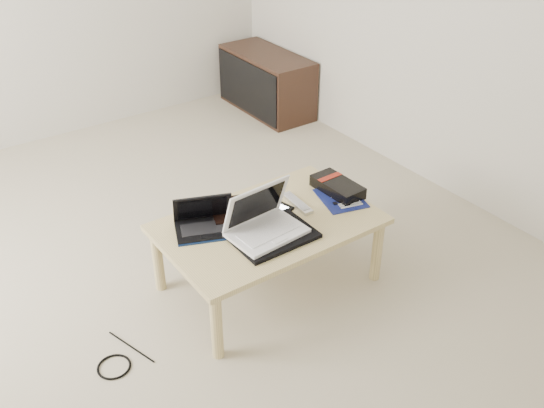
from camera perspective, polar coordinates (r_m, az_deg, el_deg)
ground at (r=3.52m, az=-10.89°, el=-5.64°), size 4.00×4.00×0.00m
coffee_table at (r=3.12m, az=-0.32°, el=-2.43°), size 1.10×0.70×0.40m
media_cabinet at (r=5.28m, az=-0.57°, el=11.38°), size 0.41×0.90×0.50m
book at (r=3.17m, az=-3.09°, el=-0.51°), size 0.36×0.33×0.03m
netbook at (r=3.04m, az=-6.42°, el=-1.72°), size 0.35×0.30×0.19m
tablet at (r=3.17m, az=-0.56°, el=-0.70°), size 0.28×0.24×0.01m
remote at (r=3.23m, az=2.38°, el=0.09°), size 0.07×0.24×0.02m
neoprene_sleeve at (r=2.98m, az=0.05°, el=-2.97°), size 0.40×0.29×0.02m
white_laptop at (r=2.96m, az=-0.81°, el=-1.78°), size 0.38×0.28×0.25m
motherboard at (r=3.31m, az=6.51°, el=0.56°), size 0.28×0.32×0.01m
gpu_box at (r=3.35m, az=6.18°, el=1.62°), size 0.16×0.31×0.07m
cable_coil at (r=3.04m, az=-1.63°, el=-2.26°), size 0.12×0.12×0.01m
floor_cable_coil at (r=2.98m, az=-14.65°, el=-14.60°), size 0.18×0.18×0.01m
floor_cable_trail at (r=3.05m, az=-13.11°, el=-12.95°), size 0.10×0.31×0.01m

